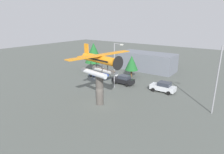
{
  "coord_description": "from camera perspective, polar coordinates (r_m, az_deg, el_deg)",
  "views": [
    {
      "loc": [
        16.58,
        -19.6,
        11.76
      ],
      "look_at": [
        0.0,
        3.0,
        3.4
      ],
      "focal_mm": 30.59,
      "sensor_mm": 36.0,
      "label": 1
    }
  ],
  "objects": [
    {
      "name": "car_mid_black",
      "position": [
        36.41,
        3.46,
        -0.81
      ],
      "size": [
        4.2,
        2.02,
        1.76
      ],
      "rotation": [
        0.0,
        0.0,
        3.14
      ],
      "color": "black",
      "rests_on": "ground"
    },
    {
      "name": "tree_east",
      "position": [
        40.62,
        5.89,
        4.2
      ],
      "size": [
        2.78,
        2.78,
        4.66
      ],
      "color": "brown",
      "rests_on": "ground"
    },
    {
      "name": "car_far_silver",
      "position": [
        33.61,
        15.05,
        -2.87
      ],
      "size": [
        4.2,
        2.02,
        1.76
      ],
      "rotation": [
        0.0,
        0.0,
        3.14
      ],
      "color": "silver",
      "rests_on": "ground"
    },
    {
      "name": "display_pedestal",
      "position": [
        27.37,
        -3.73,
        -3.72
      ],
      "size": [
        1.1,
        1.1,
        4.53
      ],
      "primitive_type": "cylinder",
      "color": "#4C4742",
      "rests_on": "ground"
    },
    {
      "name": "storefront_building",
      "position": [
        47.14,
        10.42,
        4.56
      ],
      "size": [
        13.33,
        5.65,
        4.28
      ],
      "primitive_type": "cube",
      "color": "slate",
      "rests_on": "ground"
    },
    {
      "name": "floatplane_monument",
      "position": [
        26.17,
        -3.7,
        4.31
      ],
      "size": [
        7.11,
        10.44,
        4.0
      ],
      "rotation": [
        0.0,
        0.0,
        -0.17
      ],
      "color": "silver",
      "rests_on": "display_pedestal"
    },
    {
      "name": "ground_plane",
      "position": [
        28.24,
        -3.64,
        -8.04
      ],
      "size": [
        140.0,
        140.0,
        0.0
      ],
      "primitive_type": "plane",
      "color": "#515651"
    },
    {
      "name": "streetlight_primary",
      "position": [
        33.38,
        0.97,
        4.31
      ],
      "size": [
        1.84,
        0.28,
        8.02
      ],
      "color": "gray",
      "rests_on": "ground"
    },
    {
      "name": "tree_west",
      "position": [
        46.55,
        -5.51,
        7.24
      ],
      "size": [
        4.29,
        4.29,
        6.63
      ],
      "color": "brown",
      "rests_on": "ground"
    },
    {
      "name": "streetlight_secondary",
      "position": [
        27.07,
        29.4,
        0.18
      ],
      "size": [
        1.84,
        0.28,
        8.9
      ],
      "color": "gray",
      "rests_on": "ground"
    },
    {
      "name": "car_near_blue",
      "position": [
        40.91,
        -3.98,
        1.15
      ],
      "size": [
        4.2,
        2.02,
        1.76
      ],
      "rotation": [
        0.0,
        0.0,
        3.14
      ],
      "color": "#2847B7",
      "rests_on": "ground"
    }
  ]
}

